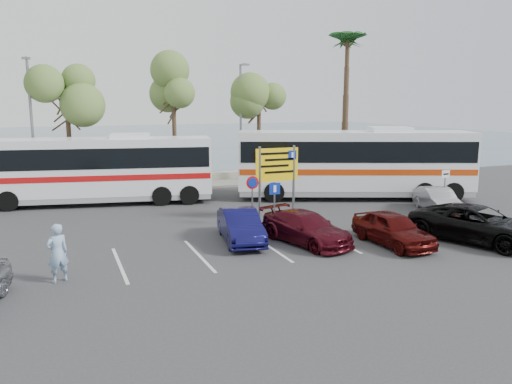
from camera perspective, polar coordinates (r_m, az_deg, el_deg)
name	(u,v)px	position (r m, az deg, el deg)	size (l,w,h in m)	color
ground	(286,238)	(21.27, 3.47, -5.24)	(120.00, 120.00, 0.00)	#323234
kerb_strip	(198,185)	(34.13, -6.68, 0.77)	(44.00, 2.40, 0.15)	gray
seawall	(190,178)	(36.00, -7.53, 1.61)	(48.00, 0.80, 0.60)	#A59D84
sea	(117,139)	(79.18, -15.63, 5.82)	(140.00, 140.00, 0.00)	#435E6C
tree_left	(66,96)	(32.49, -20.86, 10.20)	(3.20, 3.20, 7.20)	#382619
tree_mid	(173,86)	(33.31, -9.46, 11.83)	(3.20, 3.20, 8.00)	#382619
tree_right	(259,94)	(35.12, 0.34, 11.09)	(3.20, 3.20, 7.40)	#382619
palm_tree	(348,43)	(38.55, 10.42, 16.37)	(4.80, 4.80, 11.20)	#382619
street_lamp_left	(32,121)	(32.03, -24.27, 7.46)	(0.45, 1.15, 8.01)	slate
street_lamp_right	(241,118)	(34.14, -1.71, 8.47)	(0.45, 1.15, 8.01)	slate
direction_sign	(277,170)	(24.03, 2.42, 2.50)	(2.20, 0.12, 3.60)	slate
sign_no_stop	(252,193)	(22.81, -0.42, -0.09)	(0.60, 0.08, 2.35)	slate
sign_parking	(275,201)	(21.54, 2.13, -1.00)	(0.50, 0.07, 2.25)	slate
sign_taxi	(445,185)	(27.66, 20.77, 0.75)	(0.50, 0.07, 2.20)	slate
lane_markings	(271,247)	(19.93, 1.74, -6.28)	(12.02, 4.20, 0.01)	silver
coach_bus_left	(97,172)	(29.31, -17.70, 2.23)	(12.88, 5.14, 3.93)	white
coach_bus_right	(354,165)	(30.09, 11.13, 3.00)	(13.65, 7.87, 4.23)	white
car_blue	(240,226)	(20.50, -1.79, -3.88)	(1.41, 4.05, 1.33)	#0F0E44
car_maroon	(306,228)	(20.40, 5.75, -4.10)	(1.78, 4.38, 1.27)	#4A0C16
car_red	(393,229)	(20.77, 15.36, -4.05)	(1.59, 3.96, 1.35)	#470B0A
suv_black	(478,224)	(22.37, 24.01, -3.39)	(2.47, 5.35, 1.49)	black
car_silver_b	(438,200)	(27.53, 20.04, -0.90)	(1.35, 3.88, 1.28)	gray
pedestrian_near	(57,253)	(17.14, -21.74, -6.49)	(0.70, 0.46, 1.91)	#8AAAC9
pedestrian_far	(401,180)	(32.27, 16.28, 1.31)	(0.85, 0.66, 1.75)	#2D3243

